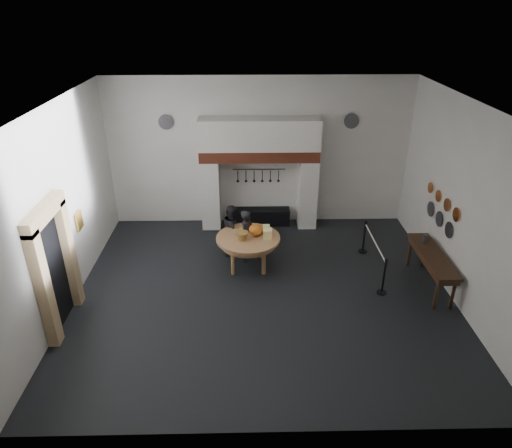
{
  "coord_description": "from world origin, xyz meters",
  "views": [
    {
      "loc": [
        -0.37,
        -9.19,
        6.48
      ],
      "look_at": [
        -0.15,
        1.01,
        1.35
      ],
      "focal_mm": 32.0,
      "sensor_mm": 36.0,
      "label": 1
    }
  ],
  "objects_px": {
    "side_table": "(433,255)",
    "barrier_post_near": "(384,277)",
    "visitor_near": "(247,236)",
    "work_table": "(248,238)",
    "barrier_post_far": "(364,238)",
    "visitor_far": "(233,230)",
    "iron_range": "(259,217)"
  },
  "relations": [
    {
      "from": "work_table",
      "to": "side_table",
      "type": "height_order",
      "value": "side_table"
    },
    {
      "from": "visitor_near",
      "to": "barrier_post_far",
      "type": "distance_m",
      "value": 3.29
    },
    {
      "from": "visitor_far",
      "to": "barrier_post_near",
      "type": "xyz_separation_m",
      "value": [
        3.65,
        -2.04,
        -0.27
      ]
    },
    {
      "from": "work_table",
      "to": "side_table",
      "type": "xyz_separation_m",
      "value": [
        4.45,
        -1.03,
        0.03
      ]
    },
    {
      "from": "iron_range",
      "to": "barrier_post_near",
      "type": "xyz_separation_m",
      "value": [
        2.88,
        -3.82,
        0.2
      ]
    },
    {
      "from": "work_table",
      "to": "visitor_far",
      "type": "bearing_deg",
      "value": 119.94
    },
    {
      "from": "side_table",
      "to": "barrier_post_near",
      "type": "relative_size",
      "value": 2.44
    },
    {
      "from": "work_table",
      "to": "side_table",
      "type": "bearing_deg",
      "value": -12.99
    },
    {
      "from": "work_table",
      "to": "visitor_far",
      "type": "distance_m",
      "value": 0.84
    },
    {
      "from": "work_table",
      "to": "visitor_near",
      "type": "bearing_deg",
      "value": 92.98
    },
    {
      "from": "side_table",
      "to": "barrier_post_near",
      "type": "bearing_deg",
      "value": -166.73
    },
    {
      "from": "side_table",
      "to": "visitor_near",
      "type": "bearing_deg",
      "value": 163.18
    },
    {
      "from": "side_table",
      "to": "barrier_post_far",
      "type": "xyz_separation_m",
      "value": [
        -1.22,
        1.71,
        -0.42
      ]
    },
    {
      "from": "barrier_post_far",
      "to": "visitor_near",
      "type": "bearing_deg",
      "value": -173.67
    },
    {
      "from": "iron_range",
      "to": "barrier_post_near",
      "type": "height_order",
      "value": "barrier_post_near"
    },
    {
      "from": "visitor_near",
      "to": "visitor_far",
      "type": "xyz_separation_m",
      "value": [
        -0.4,
        0.4,
        -0.01
      ]
    },
    {
      "from": "work_table",
      "to": "side_table",
      "type": "distance_m",
      "value": 4.57
    },
    {
      "from": "iron_range",
      "to": "barrier_post_far",
      "type": "distance_m",
      "value": 3.42
    },
    {
      "from": "work_table",
      "to": "barrier_post_near",
      "type": "distance_m",
      "value": 3.52
    },
    {
      "from": "side_table",
      "to": "barrier_post_near",
      "type": "xyz_separation_m",
      "value": [
        -1.22,
        -0.29,
        -0.42
      ]
    },
    {
      "from": "visitor_near",
      "to": "side_table",
      "type": "relative_size",
      "value": 0.67
    },
    {
      "from": "visitor_near",
      "to": "barrier_post_far",
      "type": "bearing_deg",
      "value": -56.32
    },
    {
      "from": "iron_range",
      "to": "visitor_far",
      "type": "height_order",
      "value": "visitor_far"
    },
    {
      "from": "iron_range",
      "to": "visitor_far",
      "type": "bearing_deg",
      "value": -113.4
    },
    {
      "from": "iron_range",
      "to": "visitor_near",
      "type": "distance_m",
      "value": 2.27
    },
    {
      "from": "visitor_far",
      "to": "side_table",
      "type": "relative_size",
      "value": 0.65
    },
    {
      "from": "visitor_far",
      "to": "barrier_post_near",
      "type": "bearing_deg",
      "value": -109.88
    },
    {
      "from": "visitor_near",
      "to": "visitor_far",
      "type": "height_order",
      "value": "visitor_near"
    },
    {
      "from": "iron_range",
      "to": "barrier_post_far",
      "type": "xyz_separation_m",
      "value": [
        2.88,
        -1.82,
        0.2
      ]
    },
    {
      "from": "work_table",
      "to": "barrier_post_near",
      "type": "height_order",
      "value": "barrier_post_near"
    },
    {
      "from": "side_table",
      "to": "barrier_post_near",
      "type": "height_order",
      "value": "same"
    },
    {
      "from": "visitor_near",
      "to": "side_table",
      "type": "bearing_deg",
      "value": -79.48
    }
  ]
}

